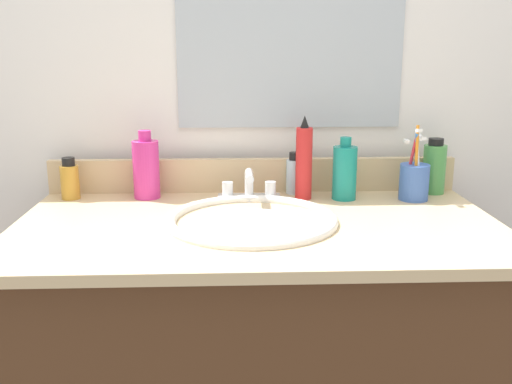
% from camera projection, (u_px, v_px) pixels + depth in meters
% --- Properties ---
extents(vanity_cabinet, '(1.05, 0.55, 0.75)m').
position_uv_depth(vanity_cabinet, '(258.00, 380.00, 1.41)').
color(vanity_cabinet, '#4C2D19').
rests_on(vanity_cabinet, ground_plane).
extents(countertop, '(1.09, 0.60, 0.02)m').
position_uv_depth(countertop, '(258.00, 227.00, 1.32)').
color(countertop, '#D1B284').
rests_on(countertop, vanity_cabinet).
extents(backsplash, '(1.09, 0.02, 0.09)m').
position_uv_depth(backsplash, '(253.00, 175.00, 1.58)').
color(backsplash, '#D1B284').
rests_on(backsplash, countertop).
extents(back_wall, '(2.19, 0.04, 1.30)m').
position_uv_depth(back_wall, '(253.00, 228.00, 1.68)').
color(back_wall, white).
rests_on(back_wall, ground_plane).
extents(mirror_panel, '(0.60, 0.01, 0.56)m').
position_uv_depth(mirror_panel, '(291.00, 20.00, 1.53)').
color(mirror_panel, '#B2BCC6').
extents(sink_basin, '(0.39, 0.39, 0.11)m').
position_uv_depth(sink_basin, '(252.00, 235.00, 1.32)').
color(sink_basin, white).
rests_on(sink_basin, countertop).
extents(faucet, '(0.16, 0.10, 0.08)m').
position_uv_depth(faucet, '(249.00, 190.00, 1.49)').
color(faucet, silver).
rests_on(faucet, countertop).
extents(bottle_mouthwash_teal, '(0.06, 0.06, 0.16)m').
position_uv_depth(bottle_mouthwash_teal, '(345.00, 172.00, 1.50)').
color(bottle_mouthwash_teal, teal).
rests_on(bottle_mouthwash_teal, countertop).
extents(bottle_spray_red, '(0.04, 0.04, 0.22)m').
position_uv_depth(bottle_spray_red, '(304.00, 162.00, 1.49)').
color(bottle_spray_red, red).
rests_on(bottle_spray_red, countertop).
extents(bottle_oil_amber, '(0.05, 0.05, 0.11)m').
position_uv_depth(bottle_oil_amber, '(70.00, 180.00, 1.50)').
color(bottle_oil_amber, gold).
rests_on(bottle_oil_amber, countertop).
extents(bottle_gel_clear, '(0.04, 0.04, 0.11)m').
position_uv_depth(bottle_gel_clear, '(294.00, 175.00, 1.56)').
color(bottle_gel_clear, silver).
rests_on(bottle_gel_clear, countertop).
extents(bottle_soap_pink, '(0.07, 0.07, 0.18)m').
position_uv_depth(bottle_soap_pink, '(146.00, 168.00, 1.51)').
color(bottle_soap_pink, '#D8338C').
rests_on(bottle_soap_pink, countertop).
extents(bottle_toner_green, '(0.06, 0.06, 0.15)m').
position_uv_depth(bottle_toner_green, '(434.00, 168.00, 1.56)').
color(bottle_toner_green, '#4C9E4C').
rests_on(bottle_toner_green, countertop).
extents(cup_blue_plastic, '(0.07, 0.08, 0.19)m').
position_uv_depth(cup_blue_plastic, '(414.00, 180.00, 1.49)').
color(cup_blue_plastic, '#3F66B7').
rests_on(cup_blue_plastic, countertop).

